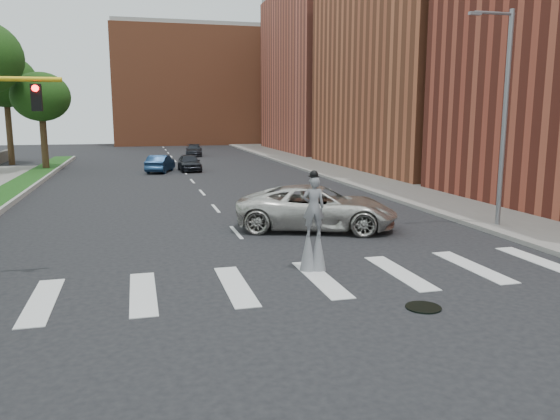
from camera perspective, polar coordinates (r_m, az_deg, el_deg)
The scene contains 16 objects.
ground_plane at distance 15.13m, azimuth 0.86°, elevation -8.68°, with size 160.00×160.00×0.00m, color black.
grass_median at distance 34.98m, azimuth -27.20°, elevation 1.15°, with size 2.00×60.00×0.25m, color #154112.
median_curb at distance 34.76m, azimuth -25.52°, elevation 1.26°, with size 0.20×60.00×0.28m, color #999994.
sidewalk_right at distance 42.38m, azimuth 8.09°, elevation 3.48°, with size 5.00×90.00×0.18m, color gray.
manhole at distance 14.48m, azimuth 14.75°, elevation -9.81°, with size 0.90×0.90×0.04m, color black.
building_mid at distance 51.37m, azimuth 16.45°, elevation 17.64°, with size 16.00×22.00×24.00m, color #A15232.
building_far at distance 72.75m, azimuth 6.31°, elevation 14.03°, with size 16.00×22.00×20.00m, color #B55742.
building_backdrop at distance 92.42m, azimuth -8.81°, elevation 12.49°, with size 26.00×14.00×18.00m, color #A15232.
streetlight at distance 24.70m, azimuth 22.28°, elevation 9.40°, with size 2.05×0.20×9.00m.
stilt_performer at distance 16.96m, azimuth 3.50°, elevation -2.11°, with size 0.84×0.56×3.16m.
suv_crossing at distance 23.13m, azimuth 3.89°, elevation 0.25°, with size 3.10×6.71×1.87m, color beige.
car_near at distance 47.57m, azimuth -9.45°, elevation 4.92°, with size 1.71×4.26×1.45m, color black.
car_mid at distance 47.06m, azimuth -12.40°, elevation 4.77°, with size 1.53×4.39×1.45m, color navy.
car_far at distance 64.46m, azimuth -8.98°, elevation 6.19°, with size 1.85×4.55×1.32m, color black.
tree_5 at distance 58.47m, azimuth -26.79°, elevation 11.89°, with size 5.74×5.74×10.31m.
tree_6 at distance 51.18m, azimuth -23.71°, elevation 10.72°, with size 4.85×4.85×8.33m.
Camera 1 is at (-3.86, -13.80, 4.86)m, focal length 35.00 mm.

